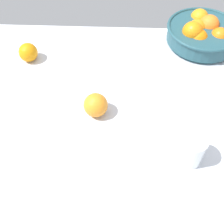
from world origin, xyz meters
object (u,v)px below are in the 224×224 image
object	(u,v)px
loose_orange_0	(28,52)
loose_orange_1	(96,105)
fruit_bowl	(204,33)
juice_glass	(190,151)

from	to	relation	value
loose_orange_0	loose_orange_1	bearing A→B (deg)	-42.87
loose_orange_0	loose_orange_1	xyz separation A→B (cm)	(26.86, -24.93, 0.35)
fruit_bowl	loose_orange_1	bearing A→B (deg)	-135.99
fruit_bowl	loose_orange_1	distance (cm)	54.28
juice_glass	loose_orange_1	size ratio (longest dim) A/B	1.25
juice_glass	fruit_bowl	bearing A→B (deg)	77.38
juice_glass	loose_orange_0	xyz separation A→B (cm)	(-53.94, 40.62, -0.75)
fruit_bowl	juice_glass	distance (cm)	54.72
loose_orange_1	juice_glass	bearing A→B (deg)	-30.09
fruit_bowl	loose_orange_0	distance (cm)	67.13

